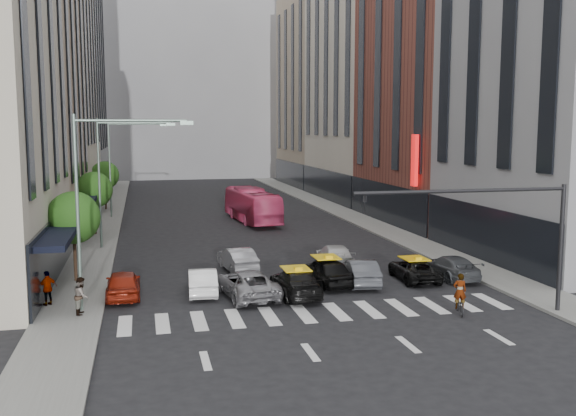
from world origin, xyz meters
TOP-DOWN VIEW (x-y plane):
  - ground at (0.00, 0.00)m, footprint 160.00×160.00m
  - sidewalk_left at (-11.50, 30.00)m, footprint 3.00×96.00m
  - sidewalk_right at (11.50, 30.00)m, footprint 3.00×96.00m
  - building_left_b at (-17.00, 28.00)m, footprint 8.00×16.00m
  - building_left_c at (-17.00, 46.00)m, footprint 8.00×20.00m
  - building_left_d at (-17.00, 65.00)m, footprint 8.00×18.00m
  - building_right_a at (17.00, 10.00)m, footprint 8.00×16.00m
  - building_right_b at (17.00, 27.00)m, footprint 8.00×18.00m
  - building_right_c at (17.00, 46.00)m, footprint 8.00×20.00m
  - building_right_d at (17.00, 65.00)m, footprint 8.00×18.00m
  - building_far at (0.00, 85.00)m, footprint 30.00×10.00m
  - tree_near at (-11.80, 10.00)m, footprint 2.88×2.88m
  - tree_mid at (-11.80, 26.00)m, footprint 2.88×2.88m
  - tree_far at (-11.80, 42.00)m, footprint 2.88×2.88m
  - streetlamp_near at (-10.04, 4.00)m, footprint 5.38×0.25m
  - streetlamp_mid at (-10.04, 20.00)m, footprint 5.38×0.25m
  - streetlamp_far at (-10.04, 36.00)m, footprint 5.38×0.25m
  - traffic_signal at (7.69, -1.00)m, footprint 10.10×0.20m
  - liberty_sign at (12.60, 20.00)m, footprint 0.30×0.70m
  - car_red at (-9.17, 6.29)m, footprint 1.70×4.18m
  - car_white_front at (-5.20, 6.16)m, footprint 1.65×4.15m
  - car_silver at (-3.07, 4.93)m, footprint 3.00×5.33m
  - taxi_left at (-0.60, 4.67)m, footprint 2.01×4.84m
  - taxi_center at (1.53, 6.54)m, footprint 2.38×4.68m
  - car_grey_mid at (3.43, 6.24)m, footprint 2.07×4.44m
  - taxi_right at (6.70, 6.54)m, footprint 2.29×4.47m
  - car_grey_curb at (8.87, 6.44)m, footprint 2.01×4.60m
  - car_row2_left at (-2.65, 11.12)m, footprint 2.06×4.46m
  - car_row2_right at (3.38, 10.87)m, footprint 2.50×4.93m
  - bus at (1.58, 30.55)m, footprint 3.61×11.08m
  - motorcycle at (6.00, -0.11)m, footprint 0.93×1.64m
  - rider at (6.00, -0.11)m, footprint 0.69×0.55m
  - pedestrian_near at (-10.91, 3.24)m, footprint 0.70×0.87m
  - pedestrian_far at (-12.60, 5.10)m, footprint 1.02×0.92m

SIDE VIEW (x-z plane):
  - ground at x=0.00m, z-range 0.00..0.00m
  - sidewalk_left at x=-11.50m, z-range 0.00..0.15m
  - sidewalk_right at x=11.50m, z-range 0.00..0.15m
  - motorcycle at x=6.00m, z-range 0.00..0.81m
  - taxi_right at x=6.70m, z-range 0.00..1.21m
  - car_grey_curb at x=8.87m, z-range 0.00..1.32m
  - car_white_front at x=-5.20m, z-range 0.00..1.34m
  - car_row2_right at x=3.38m, z-range 0.00..1.37m
  - taxi_left at x=-0.60m, z-range 0.00..1.40m
  - car_grey_mid at x=3.43m, z-range 0.00..1.41m
  - car_silver at x=-3.07m, z-range 0.00..1.41m
  - car_row2_left at x=-2.65m, z-range 0.00..1.42m
  - car_red at x=-9.17m, z-range 0.00..1.42m
  - taxi_center at x=1.53m, z-range 0.00..1.53m
  - pedestrian_far at x=-12.60m, z-range 0.15..1.81m
  - pedestrian_near at x=-10.91m, z-range 0.15..1.85m
  - bus at x=1.58m, z-range 0.00..3.03m
  - rider at x=6.00m, z-range 0.81..2.47m
  - tree_near at x=-11.80m, z-range 1.18..6.13m
  - tree_mid at x=-11.80m, z-range 1.18..6.13m
  - tree_far at x=-11.80m, z-range 1.18..6.13m
  - traffic_signal at x=7.69m, z-range 1.47..7.47m
  - streetlamp_near at x=-10.04m, z-range 1.40..10.40m
  - streetlamp_mid at x=-10.04m, z-range 1.40..10.40m
  - streetlamp_far at x=-10.04m, z-range 1.40..10.40m
  - liberty_sign at x=12.60m, z-range 4.00..8.00m
  - building_left_b at x=-17.00m, z-range 0.00..24.00m
  - building_right_b at x=17.00m, z-range 0.00..26.00m
  - building_right_d at x=17.00m, z-range 0.00..28.00m
  - building_left_d at x=-17.00m, z-range 0.00..30.00m
  - building_right_a at x=17.00m, z-range 0.00..32.00m
  - building_left_c at x=-17.00m, z-range 0.00..36.00m
  - building_far at x=0.00m, z-range 0.00..36.00m
  - building_right_c at x=17.00m, z-range 0.00..40.00m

